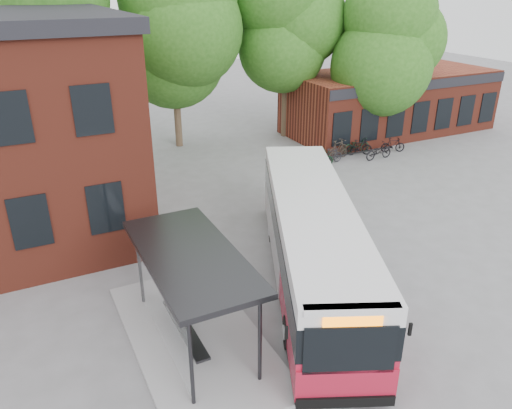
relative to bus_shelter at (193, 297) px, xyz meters
name	(u,v)px	position (x,y,z in m)	size (l,w,h in m)	color
ground	(309,284)	(4.50, 1.00, -1.45)	(100.00, 100.00, 0.00)	slate
shop_row	(389,101)	(19.50, 15.00, 0.55)	(14.00, 6.20, 4.00)	maroon
bus_shelter	(193,297)	(0.00, 0.00, 0.00)	(3.60, 7.00, 2.90)	#27272A
bike_rail	(354,156)	(13.78, 11.00, -1.26)	(5.20, 0.10, 0.38)	#27272A
tree_0	(48,66)	(-1.50, 17.00, 4.05)	(7.92, 7.92, 11.00)	#265817
tree_1	(174,61)	(5.50, 18.00, 3.75)	(7.92, 7.92, 10.40)	#265817
tree_2	(286,50)	(12.50, 17.00, 4.05)	(7.92, 7.92, 11.00)	#265817
tree_3	(390,68)	(17.50, 13.00, 3.19)	(7.04, 7.04, 9.28)	#265817
city_bus	(312,242)	(4.65, 1.19, 0.05)	(2.52, 11.80, 3.00)	#A8152D
bicycle_0	(319,160)	(11.07, 10.57, -0.96)	(0.65, 1.85, 0.97)	black
bicycle_1	(331,156)	(12.13, 10.93, -0.99)	(0.43, 1.53, 0.92)	#28272D
bicycle_2	(338,152)	(12.94, 11.42, -1.04)	(0.54, 1.56, 0.82)	#3B332C
bicycle_3	(338,149)	(13.05, 11.64, -0.90)	(0.51, 1.82, 1.10)	#473D33
bicycle_4	(357,145)	(14.63, 11.92, -0.99)	(0.61, 1.75, 0.92)	black
bicycle_5	(359,147)	(14.48, 11.46, -0.97)	(0.45, 1.58, 0.95)	black
bicycle_6	(379,151)	(15.02, 10.35, -0.98)	(0.63, 1.80, 0.95)	black
bicycle_7	(393,145)	(16.65, 11.03, -1.01)	(0.42, 1.47, 0.88)	black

